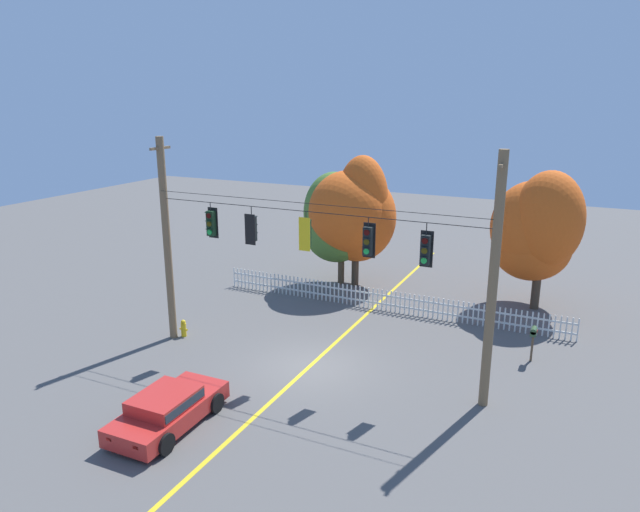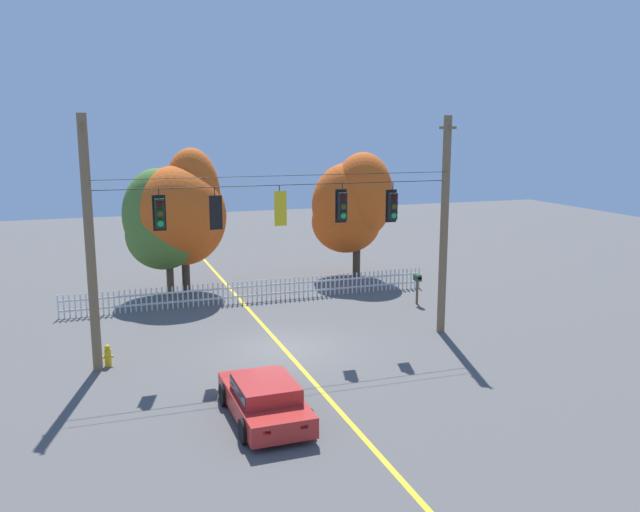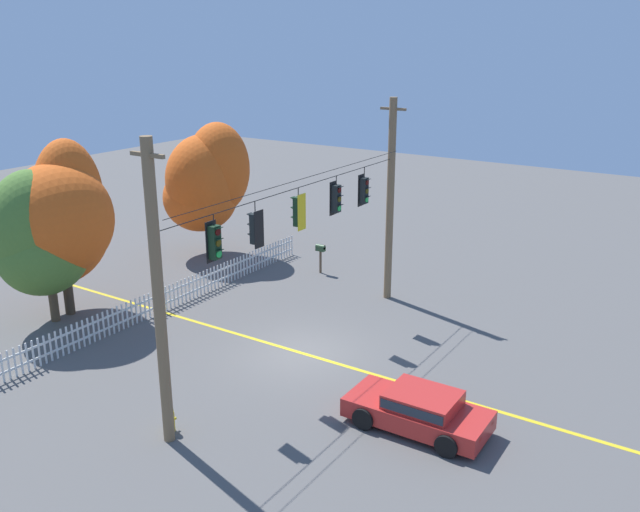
{
  "view_description": "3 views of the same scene",
  "coord_description": "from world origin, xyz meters",
  "views": [
    {
      "loc": [
        8.86,
        -17.69,
        9.82
      ],
      "look_at": [
        0.42,
        0.04,
        4.35
      ],
      "focal_mm": 32.47,
      "sensor_mm": 36.0,
      "label": 1
    },
    {
      "loc": [
        -6.26,
        -22.07,
        7.85
      ],
      "look_at": [
        1.18,
        -0.57,
        3.45
      ],
      "focal_mm": 37.31,
      "sensor_mm": 36.0,
      "label": 2
    },
    {
      "loc": [
        -17.69,
        -12.34,
        10.58
      ],
      "look_at": [
        0.65,
        -0.34,
        3.46
      ],
      "focal_mm": 38.21,
      "sensor_mm": 36.0,
      "label": 3
    }
  ],
  "objects": [
    {
      "name": "traffic_signal_northbound_primary",
      "position": [
        -4.17,
        0.01,
        5.11
      ],
      "size": [
        0.43,
        0.38,
        1.4
      ],
      "color": "black"
    },
    {
      "name": "fire_hydrant",
      "position": [
        -6.05,
        0.26,
        0.36
      ],
      "size": [
        0.38,
        0.22,
        0.74
      ],
      "color": "gold",
      "rests_on": "ground"
    },
    {
      "name": "traffic_signal_southbound_primary",
      "position": [
        -2.35,
        -0.01,
        5.08
      ],
      "size": [
        0.43,
        0.38,
        1.41
      ],
      "color": "black"
    },
    {
      "name": "traffic_signal_westbound_side",
      "position": [
        2.22,
        0.01,
        5.1
      ],
      "size": [
        0.43,
        0.38,
        1.42
      ],
      "color": "black"
    },
    {
      "name": "autumn_maple_near_fence",
      "position": [
        -3.24,
        9.57,
        3.4
      ],
      "size": [
        3.59,
        3.21,
        6.01
      ],
      "color": "brown",
      "rests_on": "ground"
    },
    {
      "name": "autumn_oak_far_east",
      "position": [
        6.7,
        10.25,
        3.74
      ],
      "size": [
        4.16,
        3.99,
        6.62
      ],
      "color": "#473828",
      "rests_on": "ground"
    },
    {
      "name": "white_picket_fence",
      "position": [
        0.56,
        6.79,
        0.51
      ],
      "size": [
        16.85,
        0.06,
        1.02
      ],
      "color": "silver",
      "rests_on": "ground"
    },
    {
      "name": "autumn_maple_mid",
      "position": [
        -2.19,
        9.61,
        3.98
      ],
      "size": [
        4.41,
        4.37,
        6.94
      ],
      "color": "#473828",
      "rests_on": "ground"
    },
    {
      "name": "traffic_signal_eastbound_side",
      "position": [
        4.2,
        0.01,
        5.02
      ],
      "size": [
        0.43,
        0.38,
        1.5
      ],
      "color": "black"
    },
    {
      "name": "parked_car",
      "position": [
        -2.11,
        -5.47,
        0.6
      ],
      "size": [
        1.97,
        4.04,
        1.15
      ],
      "color": "red",
      "rests_on": "ground"
    },
    {
      "name": "signal_support_span",
      "position": [
        0.0,
        -0.0,
        4.22
      ],
      "size": [
        13.07,
        1.1,
        8.31
      ],
      "color": "brown",
      "rests_on": "ground"
    },
    {
      "name": "lane_centerline_stripe",
      "position": [
        0.0,
        0.0,
        0.0
      ],
      "size": [
        0.16,
        36.0,
        0.01
      ],
      "primitive_type": "cube",
      "color": "gold",
      "rests_on": "ground"
    },
    {
      "name": "traffic_signal_northbound_secondary",
      "position": [
        -0.11,
        -0.01,
        5.12
      ],
      "size": [
        0.43,
        0.38,
        1.39
      ],
      "color": "black"
    },
    {
      "name": "ground",
      "position": [
        0.0,
        0.0,
        0.0
      ],
      "size": [
        80.0,
        80.0,
        0.0
      ],
      "primitive_type": "plane",
      "color": "#565451"
    },
    {
      "name": "roadside_mailbox",
      "position": [
        7.44,
        4.07,
        1.13
      ],
      "size": [
        0.25,
        0.44,
        1.38
      ],
      "color": "brown",
      "rests_on": "ground"
    }
  ]
}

